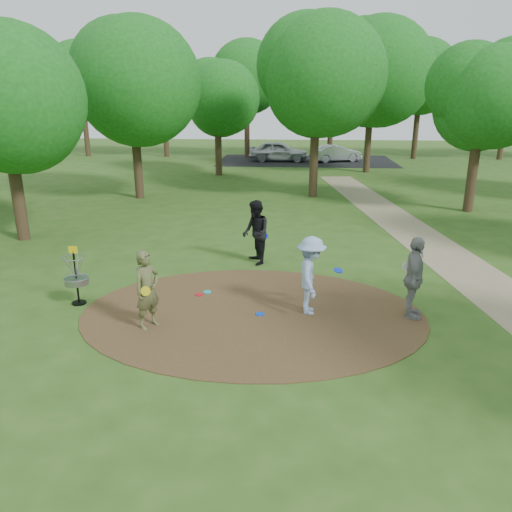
{
  "coord_description": "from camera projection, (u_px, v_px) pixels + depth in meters",
  "views": [
    {
      "loc": [
        0.9,
        -11.16,
        5.12
      ],
      "look_at": [
        0.0,
        1.2,
        1.1
      ],
      "focal_mm": 35.0,
      "sensor_mm": 36.0,
      "label": 1
    }
  ],
  "objects": [
    {
      "name": "player_walking_with_disc",
      "position": [
        256.0,
        233.0,
        15.58
      ],
      "size": [
        1.06,
        1.19,
        2.02
      ],
      "color": "black",
      "rests_on": "ground"
    },
    {
      "name": "car_left",
      "position": [
        278.0,
        151.0,
        39.98
      ],
      "size": [
        4.73,
        1.98,
        1.6
      ],
      "primitive_type": "imported",
      "rotation": [
        0.0,
        0.0,
        1.55
      ],
      "color": "#B8B8C0",
      "rests_on": "ground"
    },
    {
      "name": "disc_ground_red",
      "position": [
        199.0,
        295.0,
        13.32
      ],
      "size": [
        0.22,
        0.22,
        0.02
      ],
      "primitive_type": "cylinder",
      "color": "red",
      "rests_on": "dirt_clearing"
    },
    {
      "name": "disc_ground_blue",
      "position": [
        260.0,
        314.0,
        12.14
      ],
      "size": [
        0.22,
        0.22,
        0.02
      ],
      "primitive_type": "cylinder",
      "color": "#0B3CC6",
      "rests_on": "dirt_clearing"
    },
    {
      "name": "player_throwing_with_disc",
      "position": [
        311.0,
        276.0,
        12.0
      ],
      "size": [
        1.16,
        1.25,
        1.93
      ],
      "color": "#93ABDB",
      "rests_on": "ground"
    },
    {
      "name": "player_waiting_with_disc",
      "position": [
        414.0,
        278.0,
        11.74
      ],
      "size": [
        0.73,
        1.25,
        2.01
      ],
      "color": "gray",
      "rests_on": "ground"
    },
    {
      "name": "dirt_clearing",
      "position": [
        252.0,
        313.0,
        12.23
      ],
      "size": [
        8.4,
        8.4,
        0.02
      ],
      "primitive_type": "cylinder",
      "color": "#47301C",
      "rests_on": "ground"
    },
    {
      "name": "parking_lot",
      "position": [
        306.0,
        161.0,
        40.56
      ],
      "size": [
        14.0,
        8.0,
        0.01
      ],
      "primitive_type": "cube",
      "color": "black",
      "rests_on": "ground"
    },
    {
      "name": "tree_ring",
      "position": [
        325.0,
        90.0,
        19.22
      ],
      "size": [
        37.31,
        46.3,
        9.8
      ],
      "color": "#332316",
      "rests_on": "ground"
    },
    {
      "name": "disc_golf_basket",
      "position": [
        76.0,
        271.0,
        12.56
      ],
      "size": [
        0.63,
        0.63,
        1.54
      ],
      "color": "black",
      "rests_on": "ground"
    },
    {
      "name": "disc_ground_cyan",
      "position": [
        207.0,
        292.0,
        13.51
      ],
      "size": [
        0.22,
        0.22,
        0.02
      ],
      "primitive_type": "cylinder",
      "color": "#17AABE",
      "rests_on": "dirt_clearing"
    },
    {
      "name": "footpath",
      "position": [
        494.0,
        290.0,
        13.68
      ],
      "size": [
        7.55,
        39.89,
        0.01
      ],
      "primitive_type": "cube",
      "rotation": [
        0.0,
        0.0,
        0.14
      ],
      "color": "#8C7A5B",
      "rests_on": "ground"
    },
    {
      "name": "player_observer_with_disc",
      "position": [
        147.0,
        290.0,
        11.26
      ],
      "size": [
        0.74,
        0.8,
        1.84
      ],
      "color": "brown",
      "rests_on": "ground"
    },
    {
      "name": "car_right",
      "position": [
        336.0,
        153.0,
        39.75
      ],
      "size": [
        4.25,
        2.76,
        1.32
      ],
      "primitive_type": "imported",
      "rotation": [
        0.0,
        0.0,
        1.94
      ],
      "color": "#B4B8BD",
      "rests_on": "ground"
    },
    {
      "name": "ground",
      "position": [
        252.0,
        314.0,
        12.23
      ],
      "size": [
        100.0,
        100.0,
        0.0
      ],
      "primitive_type": "plane",
      "color": "#2D5119",
      "rests_on": "ground"
    }
  ]
}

